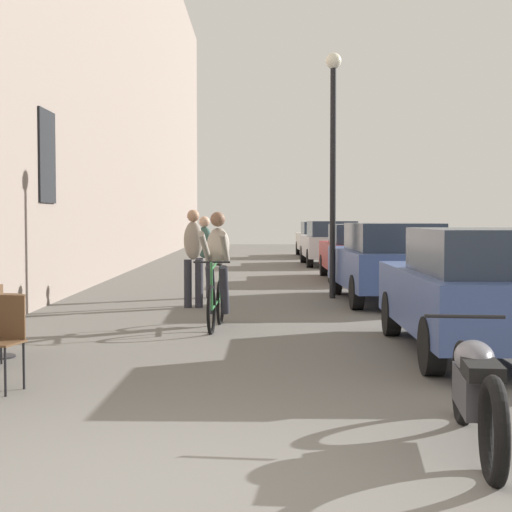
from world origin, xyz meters
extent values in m
plane|color=#5B5954|center=(0.00, 0.00, 0.00)|extent=(88.00, 88.00, 0.00)
cube|color=gray|center=(-3.45, 14.00, 6.58)|extent=(0.50, 68.00, 13.17)
cube|color=black|center=(-3.18, 10.17, 2.74)|extent=(0.04, 1.10, 1.70)
cylinder|color=black|center=(-1.62, 2.62, 0.23)|extent=(0.02, 0.02, 0.45)
cylinder|color=black|center=(-1.54, 2.93, 0.23)|extent=(0.02, 0.02, 0.45)
cube|color=#4C331E|center=(-1.69, 2.99, 0.68)|extent=(0.34, 0.10, 0.42)
cylinder|color=black|center=(-2.17, 4.23, 0.23)|extent=(0.02, 0.02, 0.45)
torus|color=black|center=(0.03, 6.57, 0.33)|extent=(0.10, 0.71, 0.71)
torus|color=black|center=(0.11, 7.62, 0.33)|extent=(0.10, 0.71, 0.71)
cylinder|color=#2D6B38|center=(0.10, 7.53, 0.61)|extent=(0.05, 0.22, 0.58)
cylinder|color=#2D6B38|center=(0.07, 7.03, 0.95)|extent=(0.10, 0.82, 0.14)
cylinder|color=#2D6B38|center=(0.03, 6.60, 0.67)|extent=(0.04, 0.09, 0.67)
cylinder|color=#2D6B38|center=(0.07, 7.12, 0.37)|extent=(0.11, 1.00, 0.12)
cylinder|color=black|center=(0.03, 6.62, 1.00)|extent=(0.52, 0.07, 0.03)
ellipsoid|color=black|center=(0.10, 7.44, 0.93)|extent=(0.12, 0.24, 0.06)
ellipsoid|color=#9E9384|center=(0.09, 7.36, 1.21)|extent=(0.36, 0.37, 0.59)
sphere|color=brown|center=(0.09, 7.32, 1.60)|extent=(0.22, 0.22, 0.22)
cylinder|color=#26262D|center=(0.18, 7.28, 0.55)|extent=(0.16, 0.40, 0.75)
cylinder|color=#26262D|center=(-0.02, 7.29, 0.55)|extent=(0.16, 0.40, 0.75)
cylinder|color=#9E9384|center=(0.20, 6.96, 1.20)|extent=(0.13, 0.75, 0.48)
cylinder|color=#9E9384|center=(-0.08, 6.98, 1.20)|extent=(0.16, 0.75, 0.48)
cylinder|color=#26262D|center=(-0.37, 9.81, 0.43)|extent=(0.14, 0.14, 0.87)
cylinder|color=#26262D|center=(-0.57, 9.80, 0.43)|extent=(0.14, 0.14, 0.87)
ellipsoid|color=gray|center=(-0.47, 9.80, 1.21)|extent=(0.35, 0.25, 0.69)
sphere|color=#A57A5B|center=(-0.47, 9.80, 1.66)|extent=(0.22, 0.22, 0.22)
cylinder|color=#26262D|center=(-0.29, 11.58, 0.40)|extent=(0.14, 0.14, 0.81)
cylinder|color=#26262D|center=(-0.49, 11.57, 0.40)|extent=(0.14, 0.14, 0.81)
ellipsoid|color=#38564C|center=(-0.39, 11.58, 1.12)|extent=(0.35, 0.25, 0.64)
sphere|color=tan|center=(-0.39, 11.58, 1.54)|extent=(0.22, 0.22, 0.22)
cylinder|color=black|center=(2.20, 11.50, 2.30)|extent=(0.12, 0.12, 4.60)
sphere|color=silver|center=(2.20, 11.50, 4.74)|extent=(0.32, 0.32, 0.32)
cube|color=#384C84|center=(3.29, 4.97, 0.65)|extent=(1.83, 4.25, 0.69)
cube|color=#283342|center=(3.28, 4.47, 1.25)|extent=(1.51, 2.30, 0.51)
cylinder|color=black|center=(2.52, 6.38, 0.30)|extent=(0.21, 0.61, 0.61)
cylinder|color=black|center=(4.11, 6.35, 0.30)|extent=(0.21, 0.61, 0.61)
cylinder|color=black|center=(2.47, 3.60, 0.30)|extent=(0.21, 0.61, 0.61)
cube|color=#384C84|center=(3.19, 10.92, 0.66)|extent=(1.90, 4.33, 0.70)
cube|color=#283342|center=(3.21, 10.41, 1.26)|extent=(1.56, 2.35, 0.52)
cylinder|color=black|center=(2.35, 12.31, 0.31)|extent=(0.22, 0.62, 0.62)
cylinder|color=black|center=(3.96, 12.36, 0.31)|extent=(0.22, 0.62, 0.62)
cylinder|color=black|center=(2.43, 9.49, 0.31)|extent=(0.22, 0.62, 0.62)
cylinder|color=black|center=(4.04, 9.54, 0.31)|extent=(0.22, 0.62, 0.62)
cube|color=maroon|center=(3.32, 16.43, 0.63)|extent=(1.69, 4.09, 0.66)
cube|color=#283342|center=(3.32, 15.94, 1.21)|extent=(1.42, 2.21, 0.49)
cylinder|color=black|center=(2.55, 17.78, 0.29)|extent=(0.19, 0.59, 0.59)
cylinder|color=black|center=(4.09, 17.78, 0.29)|extent=(0.19, 0.59, 0.59)
cylinder|color=black|center=(2.55, 15.08, 0.29)|extent=(0.19, 0.59, 0.59)
cylinder|color=black|center=(4.09, 15.08, 0.29)|extent=(0.19, 0.59, 0.59)
cube|color=#B7B7BC|center=(3.18, 22.79, 0.65)|extent=(1.82, 4.26, 0.69)
cube|color=#283342|center=(3.19, 22.28, 1.25)|extent=(1.51, 2.31, 0.51)
cylinder|color=black|center=(2.36, 24.17, 0.31)|extent=(0.21, 0.61, 0.61)
cylinder|color=black|center=(3.96, 24.20, 0.31)|extent=(0.21, 0.61, 0.61)
cylinder|color=black|center=(2.41, 21.38, 0.31)|extent=(0.21, 0.61, 0.61)
cylinder|color=black|center=(4.00, 21.40, 0.31)|extent=(0.21, 0.61, 0.61)
cube|color=beige|center=(3.28, 28.91, 0.63)|extent=(1.73, 4.09, 0.66)
cube|color=#283342|center=(3.28, 28.42, 1.20)|extent=(1.44, 2.22, 0.49)
cylinder|color=black|center=(2.50, 30.25, 0.29)|extent=(0.20, 0.59, 0.59)
cylinder|color=black|center=(4.04, 30.26, 0.29)|extent=(0.20, 0.59, 0.59)
cylinder|color=black|center=(2.52, 27.55, 0.29)|extent=(0.20, 0.59, 0.59)
cylinder|color=black|center=(4.06, 27.57, 0.29)|extent=(0.20, 0.59, 0.59)
torus|color=black|center=(2.30, 1.76, 0.30)|extent=(0.17, 0.70, 0.69)
torus|color=black|center=(2.13, 0.32, 0.30)|extent=(0.18, 0.71, 0.70)
cube|color=#333338|center=(2.22, 1.04, 0.40)|extent=(0.33, 0.78, 0.28)
ellipsoid|color=#595960|center=(2.23, 1.14, 0.62)|extent=(0.34, 0.55, 0.24)
cube|color=black|center=(2.18, 0.76, 0.60)|extent=(0.29, 0.47, 0.10)
cylinder|color=black|center=(2.29, 1.66, 0.85)|extent=(0.62, 0.10, 0.03)
camera|label=1|loc=(0.66, -4.58, 1.63)|focal=56.22mm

